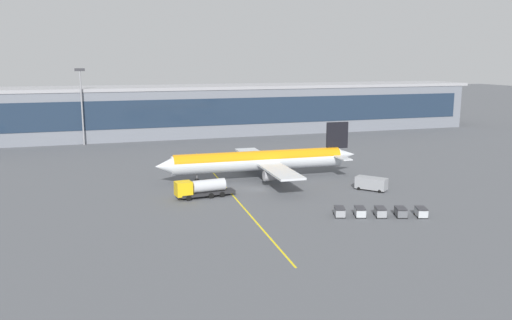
# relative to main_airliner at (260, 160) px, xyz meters

# --- Properties ---
(ground_plane) EXTENTS (700.00, 700.00, 0.00)m
(ground_plane) POSITION_rel_main_airliner_xyz_m (-2.77, -8.11, -3.97)
(ground_plane) COLOR #515459
(apron_lead_in_line) EXTENTS (4.28, 79.92, 0.01)m
(apron_lead_in_line) POSITION_rel_main_airliner_xyz_m (-8.59, -6.11, -3.96)
(apron_lead_in_line) COLOR yellow
(apron_lead_in_line) RESTS_ON ground_plane
(terminal_building) EXTENTS (217.57, 21.53, 15.99)m
(terminal_building) POSITION_rel_main_airliner_xyz_m (-10.54, 69.46, 4.05)
(terminal_building) COLOR slate
(terminal_building) RESTS_ON ground_plane
(main_airliner) EXTENTS (42.76, 33.90, 11.33)m
(main_airliner) POSITION_rel_main_airliner_xyz_m (0.00, 0.00, 0.00)
(main_airliner) COLOR silver
(main_airliner) RESTS_ON ground_plane
(fuel_tanker) EXTENTS (11.01, 3.72, 3.25)m
(fuel_tanker) POSITION_rel_main_airliner_xyz_m (-14.67, -10.81, -2.22)
(fuel_tanker) COLOR #232326
(fuel_tanker) RESTS_ON ground_plane
(lavatory_truck) EXTENTS (5.49, 5.92, 2.50)m
(lavatory_truck) POSITION_rel_main_airliner_xyz_m (17.04, -15.17, -2.55)
(lavatory_truck) COLOR gray
(lavatory_truck) RESTS_ON ground_plane
(baggage_cart_0) EXTENTS (2.31, 3.00, 1.48)m
(baggage_cart_0) POSITION_rel_main_airliner_xyz_m (3.78, -28.70, -3.19)
(baggage_cart_0) COLOR gray
(baggage_cart_0) RESTS_ON ground_plane
(baggage_cart_1) EXTENTS (2.31, 3.00, 1.48)m
(baggage_cart_1) POSITION_rel_main_airliner_xyz_m (6.81, -29.72, -3.19)
(baggage_cart_1) COLOR #B2B7BC
(baggage_cart_1) RESTS_ON ground_plane
(baggage_cart_2) EXTENTS (2.31, 3.00, 1.48)m
(baggage_cart_2) POSITION_rel_main_airliner_xyz_m (9.84, -30.74, -3.19)
(baggage_cart_2) COLOR gray
(baggage_cart_2) RESTS_ON ground_plane
(baggage_cart_3) EXTENTS (2.31, 3.00, 1.48)m
(baggage_cart_3) POSITION_rel_main_airliner_xyz_m (12.88, -31.76, -3.19)
(baggage_cart_3) COLOR #595B60
(baggage_cart_3) RESTS_ON ground_plane
(baggage_cart_4) EXTENTS (2.31, 3.00, 1.48)m
(baggage_cart_4) POSITION_rel_main_airliner_xyz_m (15.91, -32.78, -3.19)
(baggage_cart_4) COLOR #B2B7BC
(baggage_cart_4) RESTS_ON ground_plane
(apron_light_mast_0) EXTENTS (2.80, 0.50, 21.90)m
(apron_light_mast_0) POSITION_rel_main_airliner_xyz_m (-34.76, 57.50, 8.94)
(apron_light_mast_0) COLOR gray
(apron_light_mast_0) RESTS_ON ground_plane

